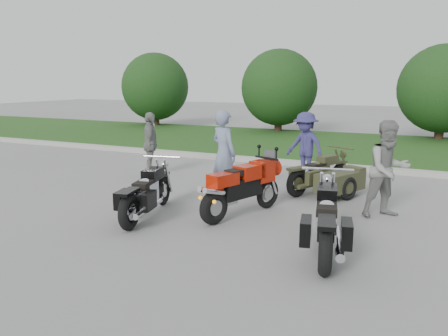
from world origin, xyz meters
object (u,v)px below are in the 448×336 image
at_px(sportbike_red, 241,186).
at_px(person_denim, 305,146).
at_px(cruiser_right, 326,223).
at_px(person_grey, 388,169).
at_px(cruiser_left, 146,195).
at_px(person_stripe, 224,153).
at_px(cruiser_sidecar, 330,179).
at_px(person_back, 151,144).

xyz_separation_m(sportbike_red, person_denim, (0.24, 3.73, 0.29)).
xyz_separation_m(cruiser_right, person_grey, (0.64, 2.29, 0.44)).
bearing_deg(person_denim, cruiser_left, -88.66).
relative_size(person_grey, person_denim, 1.05).
bearing_deg(person_stripe, cruiser_left, 99.67).
relative_size(cruiser_left, cruiser_sidecar, 1.12).
bearing_deg(cruiser_left, person_denim, 56.66).
relative_size(person_grey, person_back, 1.06).
bearing_deg(cruiser_left, person_back, 111.12).
height_order(cruiser_left, person_stripe, person_stripe).
height_order(cruiser_right, person_grey, person_grey).
relative_size(cruiser_left, cruiser_right, 0.93).
bearing_deg(cruiser_right, person_denim, 96.34).
distance_m(person_grey, person_back, 6.20).
height_order(person_grey, person_back, person_grey).
height_order(cruiser_sidecar, person_denim, person_denim).
xyz_separation_m(cruiser_left, cruiser_right, (3.42, -0.31, 0.04)).
height_order(cruiser_sidecar, person_back, person_back).
distance_m(cruiser_sidecar, person_back, 4.84).
xyz_separation_m(cruiser_right, person_denim, (-1.61, 4.87, 0.39)).
bearing_deg(person_grey, cruiser_left, 167.28).
bearing_deg(cruiser_left, cruiser_right, -16.86).
relative_size(sportbike_red, person_back, 1.17).
bearing_deg(person_stripe, person_back, 4.63).
distance_m(cruiser_right, person_denim, 5.15).
relative_size(sportbike_red, person_stripe, 1.05).
bearing_deg(person_grey, cruiser_sidecar, 100.49).
xyz_separation_m(person_grey, person_denim, (-2.25, 2.58, -0.04)).
distance_m(sportbike_red, person_denim, 3.75).
height_order(cruiser_right, cruiser_sidecar, cruiser_right).
height_order(sportbike_red, person_denim, person_denim).
bearing_deg(cruiser_right, cruiser_left, 162.93).
bearing_deg(sportbike_red, cruiser_left, -130.87).
xyz_separation_m(cruiser_left, person_back, (-2.03, 3.15, 0.42)).
bearing_deg(person_grey, person_back, 130.36).
bearing_deg(person_denim, person_back, -136.83).
height_order(sportbike_red, cruiser_sidecar, sportbike_red).
distance_m(sportbike_red, cruiser_left, 1.78).
xyz_separation_m(cruiser_left, cruiser_sidecar, (2.78, 3.08, -0.06)).
bearing_deg(person_grey, sportbike_red, 165.98).
bearing_deg(person_denim, sportbike_red, -70.77).
distance_m(cruiser_left, cruiser_sidecar, 4.15).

